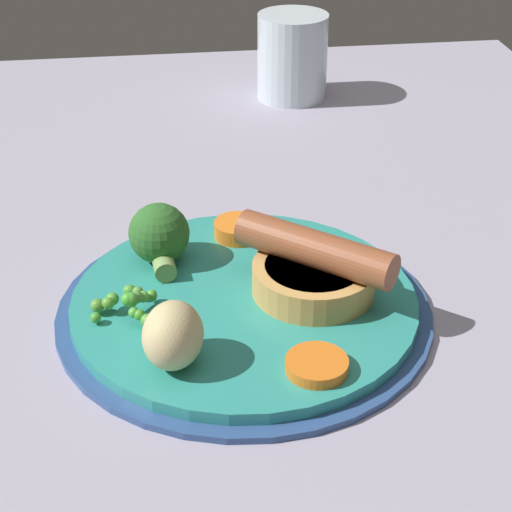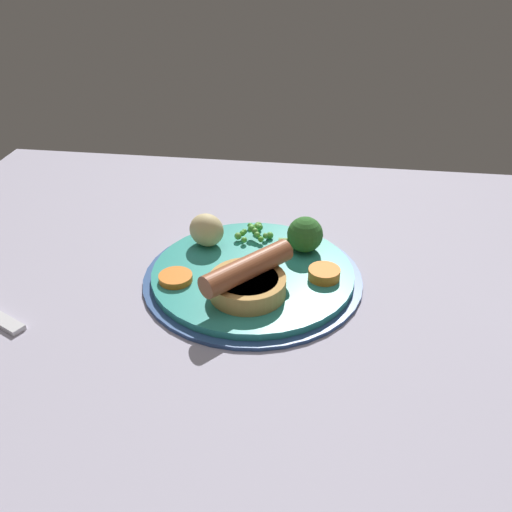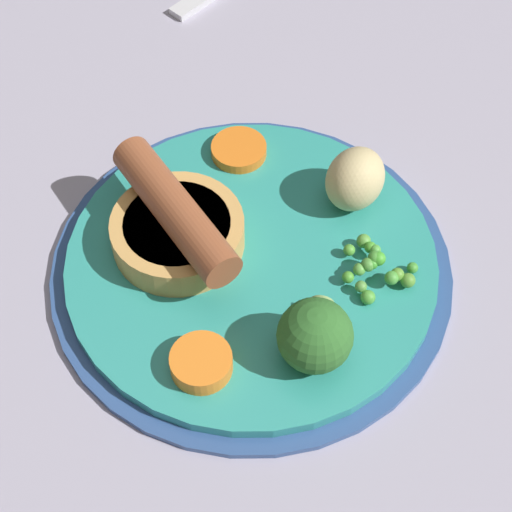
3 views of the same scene
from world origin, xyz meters
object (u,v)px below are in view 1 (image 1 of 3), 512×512
object	(u,v)px
pea_pile	(130,302)
drinking_glass	(292,57)
potato_chunk_0	(173,335)
carrot_slice_0	(238,229)
carrot_slice_1	(317,365)
sausage_pudding	(314,269)
broccoli_floret_near	(159,235)
dinner_plate	(244,307)

from	to	relation	value
pea_pile	drinking_glass	bearing A→B (deg)	-23.43
drinking_glass	potato_chunk_0	bearing A→B (deg)	161.95
carrot_slice_0	carrot_slice_1	xyz separation A→B (cm)	(-17.33, -2.96, -0.23)
drinking_glass	carrot_slice_0	bearing A→B (deg)	163.23
carrot_slice_0	sausage_pudding	bearing A→B (deg)	-152.45
broccoli_floret_near	carrot_slice_0	xyz separation A→B (cm)	(2.86, -6.21, -1.58)
dinner_plate	sausage_pudding	bearing A→B (deg)	-88.69
dinner_plate	drinking_glass	xyz separation A→B (cm)	(41.90, -10.58, 4.15)
carrot_slice_0	drinking_glass	world-z (taller)	drinking_glass
pea_pile	drinking_glass	size ratio (longest dim) A/B	0.54
dinner_plate	sausage_pudding	xyz separation A→B (cm)	(0.11, -5.00, 2.73)
dinner_plate	sausage_pudding	world-z (taller)	sausage_pudding
carrot_slice_1	drinking_glass	world-z (taller)	drinking_glass
broccoli_floret_near	dinner_plate	bearing A→B (deg)	-140.61
dinner_plate	drinking_glass	bearing A→B (deg)	-14.17
pea_pile	broccoli_floret_near	bearing A→B (deg)	-19.20
broccoli_floret_near	carrot_slice_1	bearing A→B (deg)	-152.68
pea_pile	broccoli_floret_near	size ratio (longest dim) A/B	0.88
dinner_plate	pea_pile	distance (cm)	8.27
sausage_pudding	carrot_slice_0	distance (cm)	9.69
dinner_plate	carrot_slice_0	world-z (taller)	carrot_slice_0
sausage_pudding	carrot_slice_1	xyz separation A→B (cm)	(-8.81, 1.48, -1.50)
sausage_pudding	potato_chunk_0	distance (cm)	12.39
carrot_slice_1	carrot_slice_0	bearing A→B (deg)	9.70
sausage_pudding	potato_chunk_0	xyz separation A→B (cm)	(-6.90, 10.28, 0.28)
dinner_plate	drinking_glass	distance (cm)	43.41
potato_chunk_0	drinking_glass	size ratio (longest dim) A/B	0.49
sausage_pudding	drinking_glass	world-z (taller)	drinking_glass
broccoli_floret_near	potato_chunk_0	xyz separation A→B (cm)	(-12.56, -0.37, -0.04)
broccoli_floret_near	drinking_glass	size ratio (longest dim) A/B	0.61
carrot_slice_1	pea_pile	bearing A→B (deg)	56.24
broccoli_floret_near	carrot_slice_0	size ratio (longest dim) A/B	1.51
broccoli_floret_near	carrot_slice_1	size ratio (longest dim) A/B	1.43
dinner_plate	sausage_pudding	distance (cm)	5.70
dinner_plate	carrot_slice_0	distance (cm)	8.77
pea_pile	carrot_slice_1	xyz separation A→B (cm)	(-7.71, -11.53, -0.57)
carrot_slice_1	potato_chunk_0	bearing A→B (deg)	77.75
dinner_plate	carrot_slice_0	bearing A→B (deg)	-3.67
drinking_glass	broccoli_floret_near	bearing A→B (deg)	155.80
potato_chunk_0	carrot_slice_1	xyz separation A→B (cm)	(-1.91, -8.80, -1.78)
carrot_slice_0	pea_pile	bearing A→B (deg)	138.34
pea_pile	carrot_slice_1	bearing A→B (deg)	-123.76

